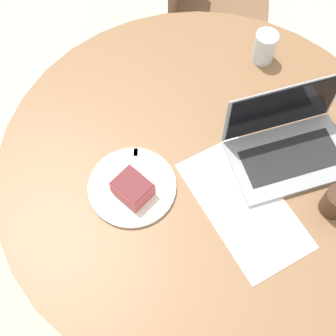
% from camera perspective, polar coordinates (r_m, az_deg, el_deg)
% --- Properties ---
extents(ground_plane, '(12.00, 12.00, 0.00)m').
position_cam_1_polar(ground_plane, '(2.07, 2.84, -9.37)').
color(ground_plane, '#B7AD9E').
extents(dining_table, '(1.21, 1.21, 0.76)m').
position_cam_1_polar(dining_table, '(1.50, 3.88, -1.86)').
color(dining_table, brown).
rests_on(dining_table, ground_plane).
extents(chair, '(0.47, 0.47, 0.94)m').
position_cam_1_polar(chair, '(2.18, 4.49, 19.19)').
color(chair, brown).
rests_on(chair, ground_plane).
extents(paper_document, '(0.46, 0.39, 0.00)m').
position_cam_1_polar(paper_document, '(1.32, 9.21, -4.45)').
color(paper_document, white).
rests_on(paper_document, dining_table).
extents(plate, '(0.25, 0.25, 0.01)m').
position_cam_1_polar(plate, '(1.33, -4.38, -2.30)').
color(plate, silver).
rests_on(plate, dining_table).
extents(cake_slice, '(0.13, 0.13, 0.06)m').
position_cam_1_polar(cake_slice, '(1.29, -4.34, -2.47)').
color(cake_slice, '#B74C51').
rests_on(cake_slice, plate).
extents(fork, '(0.17, 0.03, 0.00)m').
position_cam_1_polar(fork, '(1.35, -4.09, -0.06)').
color(fork, silver).
rests_on(fork, plate).
extents(coffee_glass, '(0.07, 0.07, 0.09)m').
position_cam_1_polar(coffee_glass, '(1.35, 19.79, -3.89)').
color(coffee_glass, '#3D2619').
rests_on(coffee_glass, dining_table).
extents(water_glass, '(0.07, 0.07, 0.11)m').
position_cam_1_polar(water_glass, '(1.59, 11.68, 14.23)').
color(water_glass, silver).
rests_on(water_glass, dining_table).
extents(laptop, '(0.32, 0.40, 0.21)m').
position_cam_1_polar(laptop, '(1.40, 14.42, 2.64)').
color(laptop, gray).
rests_on(laptop, dining_table).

